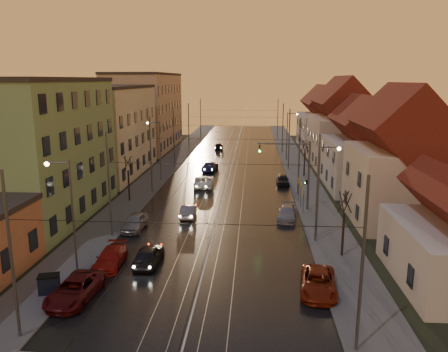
% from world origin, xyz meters
% --- Properties ---
extents(ground, '(160.00, 160.00, 0.00)m').
position_xyz_m(ground, '(0.00, 0.00, 0.00)').
color(ground, black).
rests_on(ground, ground).
extents(road, '(16.00, 120.00, 0.04)m').
position_xyz_m(road, '(0.00, 40.00, 0.02)').
color(road, black).
rests_on(road, ground).
extents(sidewalk_left, '(4.00, 120.00, 0.15)m').
position_xyz_m(sidewalk_left, '(-10.00, 40.00, 0.07)').
color(sidewalk_left, '#4C4C4C').
rests_on(sidewalk_left, ground).
extents(sidewalk_right, '(4.00, 120.00, 0.15)m').
position_xyz_m(sidewalk_right, '(10.00, 40.00, 0.07)').
color(sidewalk_right, '#4C4C4C').
rests_on(sidewalk_right, ground).
extents(tram_rail_0, '(0.06, 120.00, 0.03)m').
position_xyz_m(tram_rail_0, '(-2.20, 40.00, 0.06)').
color(tram_rail_0, gray).
rests_on(tram_rail_0, road).
extents(tram_rail_1, '(0.06, 120.00, 0.03)m').
position_xyz_m(tram_rail_1, '(-0.77, 40.00, 0.06)').
color(tram_rail_1, gray).
rests_on(tram_rail_1, road).
extents(tram_rail_2, '(0.06, 120.00, 0.03)m').
position_xyz_m(tram_rail_2, '(0.77, 40.00, 0.06)').
color(tram_rail_2, gray).
rests_on(tram_rail_2, road).
extents(tram_rail_3, '(0.06, 120.00, 0.03)m').
position_xyz_m(tram_rail_3, '(2.20, 40.00, 0.06)').
color(tram_rail_3, gray).
rests_on(tram_rail_3, road).
extents(apartment_left_1, '(10.00, 18.00, 13.00)m').
position_xyz_m(apartment_left_1, '(-17.50, 14.00, 6.50)').
color(apartment_left_1, '#779B63').
rests_on(apartment_left_1, ground).
extents(apartment_left_2, '(10.00, 20.00, 12.00)m').
position_xyz_m(apartment_left_2, '(-17.50, 34.00, 6.00)').
color(apartment_left_2, '#BDB492').
rests_on(apartment_left_2, ground).
extents(apartment_left_3, '(10.00, 24.00, 14.00)m').
position_xyz_m(apartment_left_3, '(-17.50, 58.00, 7.00)').
color(apartment_left_3, tan).
rests_on(apartment_left_3, ground).
extents(house_right_1, '(8.67, 10.20, 10.80)m').
position_xyz_m(house_right_1, '(17.00, 15.00, 5.45)').
color(house_right_1, beige).
rests_on(house_right_1, ground).
extents(house_right_2, '(9.18, 12.24, 9.20)m').
position_xyz_m(house_right_2, '(17.00, 28.00, 4.64)').
color(house_right_2, beige).
rests_on(house_right_2, ground).
extents(house_right_3, '(9.18, 14.28, 11.50)m').
position_xyz_m(house_right_3, '(17.00, 43.00, 5.80)').
color(house_right_3, beige).
rests_on(house_right_3, ground).
extents(house_right_4, '(9.18, 16.32, 10.00)m').
position_xyz_m(house_right_4, '(17.00, 61.00, 5.05)').
color(house_right_4, beige).
rests_on(house_right_4, ground).
extents(catenary_pole_l_0, '(0.16, 0.16, 9.00)m').
position_xyz_m(catenary_pole_l_0, '(-8.60, -6.00, 4.50)').
color(catenary_pole_l_0, '#595B60').
rests_on(catenary_pole_l_0, ground).
extents(catenary_pole_r_0, '(0.16, 0.16, 9.00)m').
position_xyz_m(catenary_pole_r_0, '(8.60, -6.00, 4.50)').
color(catenary_pole_r_0, '#595B60').
rests_on(catenary_pole_r_0, ground).
extents(catenary_pole_l_1, '(0.16, 0.16, 9.00)m').
position_xyz_m(catenary_pole_l_1, '(-8.60, 9.00, 4.50)').
color(catenary_pole_l_1, '#595B60').
rests_on(catenary_pole_l_1, ground).
extents(catenary_pole_r_1, '(0.16, 0.16, 9.00)m').
position_xyz_m(catenary_pole_r_1, '(8.60, 9.00, 4.50)').
color(catenary_pole_r_1, '#595B60').
rests_on(catenary_pole_r_1, ground).
extents(catenary_pole_l_2, '(0.16, 0.16, 9.00)m').
position_xyz_m(catenary_pole_l_2, '(-8.60, 24.00, 4.50)').
color(catenary_pole_l_2, '#595B60').
rests_on(catenary_pole_l_2, ground).
extents(catenary_pole_r_2, '(0.16, 0.16, 9.00)m').
position_xyz_m(catenary_pole_r_2, '(8.60, 24.00, 4.50)').
color(catenary_pole_r_2, '#595B60').
rests_on(catenary_pole_r_2, ground).
extents(catenary_pole_l_3, '(0.16, 0.16, 9.00)m').
position_xyz_m(catenary_pole_l_3, '(-8.60, 39.00, 4.50)').
color(catenary_pole_l_3, '#595B60').
rests_on(catenary_pole_l_3, ground).
extents(catenary_pole_r_3, '(0.16, 0.16, 9.00)m').
position_xyz_m(catenary_pole_r_3, '(8.60, 39.00, 4.50)').
color(catenary_pole_r_3, '#595B60').
rests_on(catenary_pole_r_3, ground).
extents(catenary_pole_l_4, '(0.16, 0.16, 9.00)m').
position_xyz_m(catenary_pole_l_4, '(-8.60, 54.00, 4.50)').
color(catenary_pole_l_4, '#595B60').
rests_on(catenary_pole_l_4, ground).
extents(catenary_pole_r_4, '(0.16, 0.16, 9.00)m').
position_xyz_m(catenary_pole_r_4, '(8.60, 54.00, 4.50)').
color(catenary_pole_r_4, '#595B60').
rests_on(catenary_pole_r_4, ground).
extents(catenary_pole_l_5, '(0.16, 0.16, 9.00)m').
position_xyz_m(catenary_pole_l_5, '(-8.60, 72.00, 4.50)').
color(catenary_pole_l_5, '#595B60').
rests_on(catenary_pole_l_5, ground).
extents(catenary_pole_r_5, '(0.16, 0.16, 9.00)m').
position_xyz_m(catenary_pole_r_5, '(8.60, 72.00, 4.50)').
color(catenary_pole_r_5, '#595B60').
rests_on(catenary_pole_r_5, ground).
extents(street_lamp_0, '(1.75, 0.32, 8.00)m').
position_xyz_m(street_lamp_0, '(-9.10, 2.00, 4.89)').
color(street_lamp_0, '#595B60').
rests_on(street_lamp_0, ground).
extents(street_lamp_1, '(1.75, 0.32, 8.00)m').
position_xyz_m(street_lamp_1, '(9.10, 10.00, 4.89)').
color(street_lamp_1, '#595B60').
rests_on(street_lamp_1, ground).
extents(street_lamp_2, '(1.75, 0.32, 8.00)m').
position_xyz_m(street_lamp_2, '(-9.10, 30.00, 4.89)').
color(street_lamp_2, '#595B60').
rests_on(street_lamp_2, ground).
extents(street_lamp_3, '(1.75, 0.32, 8.00)m').
position_xyz_m(street_lamp_3, '(9.10, 46.00, 4.89)').
color(street_lamp_3, '#595B60').
rests_on(street_lamp_3, ground).
extents(traffic_light_mast, '(5.30, 0.32, 7.20)m').
position_xyz_m(traffic_light_mast, '(7.99, 18.00, 4.60)').
color(traffic_light_mast, '#595B60').
rests_on(traffic_light_mast, ground).
extents(bare_tree_0, '(1.09, 1.09, 5.11)m').
position_xyz_m(bare_tree_0, '(-10.20, 20.00, 2.49)').
color(bare_tree_0, black).
rests_on(bare_tree_0, ground).
extents(bare_tree_1, '(1.09, 1.09, 5.11)m').
position_xyz_m(bare_tree_1, '(10.20, 6.00, 2.49)').
color(bare_tree_1, black).
rests_on(bare_tree_1, ground).
extents(bare_tree_2, '(1.09, 1.09, 5.11)m').
position_xyz_m(bare_tree_2, '(10.40, 34.00, 2.49)').
color(bare_tree_2, black).
rests_on(bare_tree_2, ground).
extents(driving_car_0, '(1.74, 4.19, 1.42)m').
position_xyz_m(driving_car_0, '(-4.11, 3.68, 0.71)').
color(driving_car_0, black).
rests_on(driving_car_0, ground).
extents(driving_car_1, '(1.51, 3.88, 1.26)m').
position_xyz_m(driving_car_1, '(-2.89, 14.91, 0.63)').
color(driving_car_1, gray).
rests_on(driving_car_1, ground).
extents(driving_car_2, '(2.68, 5.15, 1.39)m').
position_xyz_m(driving_car_2, '(-2.81, 27.20, 0.69)').
color(driving_car_2, silver).
rests_on(driving_car_2, ground).
extents(driving_car_3, '(2.29, 4.94, 1.40)m').
position_xyz_m(driving_car_3, '(-3.01, 37.15, 0.70)').
color(driving_car_3, '#181C49').
rests_on(driving_car_3, ground).
extents(driving_car_4, '(1.89, 3.98, 1.31)m').
position_xyz_m(driving_car_4, '(-3.29, 56.86, 0.66)').
color(driving_car_4, black).
rests_on(driving_car_4, ground).
extents(parked_left_1, '(2.61, 5.01, 1.35)m').
position_xyz_m(parked_left_1, '(-7.35, -1.80, 0.67)').
color(parked_left_1, '#4C0D10').
rests_on(parked_left_1, ground).
extents(parked_left_2, '(1.91, 4.39, 1.26)m').
position_xyz_m(parked_left_2, '(-6.79, 3.20, 0.63)').
color(parked_left_2, maroon).
rests_on(parked_left_2, ground).
extents(parked_left_3, '(1.75, 4.19, 1.42)m').
position_xyz_m(parked_left_3, '(-7.15, 11.02, 0.71)').
color(parked_left_3, gray).
rests_on(parked_left_3, ground).
extents(parked_right_0, '(2.70, 4.96, 1.32)m').
position_xyz_m(parked_right_0, '(7.60, 0.17, 0.66)').
color(parked_right_0, maroon).
rests_on(parked_right_0, ground).
extents(parked_right_1, '(2.29, 4.46, 1.24)m').
position_xyz_m(parked_right_1, '(6.70, 14.91, 0.62)').
color(parked_right_1, '#A09FA5').
rests_on(parked_right_1, ground).
extents(parked_right_2, '(1.54, 3.81, 1.29)m').
position_xyz_m(parked_right_2, '(7.17, 29.08, 0.65)').
color(parked_right_2, black).
rests_on(parked_right_2, ground).
extents(dumpster, '(1.37, 1.10, 1.10)m').
position_xyz_m(dumpster, '(-9.21, -1.33, 0.70)').
color(dumpster, black).
rests_on(dumpster, sidewalk_left).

